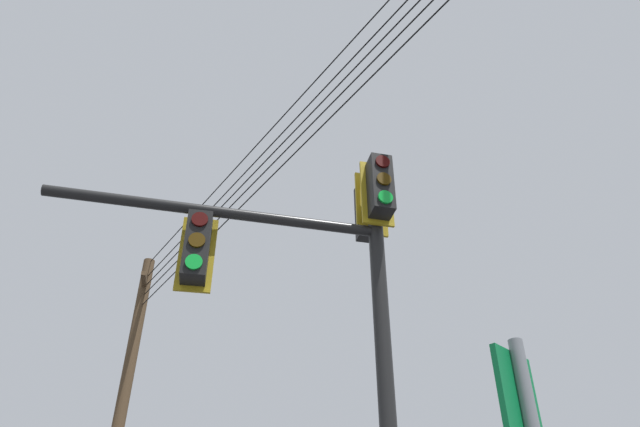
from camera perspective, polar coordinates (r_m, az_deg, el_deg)
signal_mast_assembly at (r=7.27m, az=1.05°, el=-7.89°), size 1.26×4.42×7.04m
overhead_wire_span at (r=9.83m, az=8.10°, el=18.47°), size 18.13×11.38×1.83m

